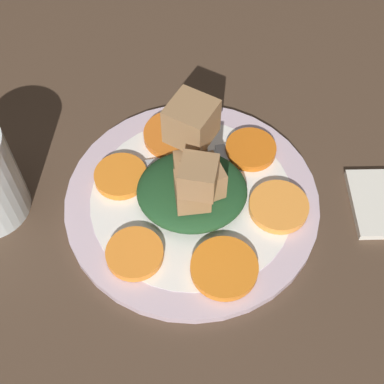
{
  "coord_description": "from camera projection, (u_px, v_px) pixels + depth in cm",
  "views": [
    {
      "loc": [
        0.68,
        30.87,
        50.15
      ],
      "look_at": [
        0.0,
        0.0,
        4.1
      ],
      "focal_mm": 50.0,
      "sensor_mm": 36.0,
      "label": 1
    }
  ],
  "objects": [
    {
      "name": "carrot_slice_3",
      "position": [
        224.0,
        268.0,
        0.51
      ],
      "size": [
        6.56,
        6.56,
        0.91
      ],
      "primitive_type": "cylinder",
      "color": "orange",
      "rests_on": "plate"
    },
    {
      "name": "plate",
      "position": [
        192.0,
        200.0,
        0.57
      ],
      "size": [
        26.86,
        26.86,
        1.05
      ],
      "color": "silver",
      "rests_on": "table_slab"
    },
    {
      "name": "center_pile",
      "position": [
        193.0,
        179.0,
        0.53
      ],
      "size": [
        11.49,
        10.82,
        10.91
      ],
      "color": "#1E4723",
      "rests_on": "plate"
    },
    {
      "name": "carrot_slice_4",
      "position": [
        279.0,
        207.0,
        0.55
      ],
      "size": [
        6.18,
        6.18,
        0.91
      ],
      "primitive_type": "cylinder",
      "color": "#F99539",
      "rests_on": "plate"
    },
    {
      "name": "table_slab",
      "position": [
        192.0,
        208.0,
        0.58
      ],
      "size": [
        120.0,
        120.0,
        2.0
      ],
      "primitive_type": "cube",
      "color": "#4C3828",
      "rests_on": "ground"
    },
    {
      "name": "carrot_slice_2",
      "position": [
        135.0,
        253.0,
        0.52
      ],
      "size": [
        5.68,
        5.68,
        0.91
      ],
      "primitive_type": "cylinder",
      "color": "orange",
      "rests_on": "plate"
    },
    {
      "name": "carrot_slice_5",
      "position": [
        251.0,
        149.0,
        0.59
      ],
      "size": [
        5.63,
        5.63,
        0.91
      ],
      "primitive_type": "cylinder",
      "color": "orange",
      "rests_on": "plate"
    },
    {
      "name": "carrot_slice_0",
      "position": [
        173.0,
        135.0,
        0.6
      ],
      "size": [
        6.76,
        6.76,
        0.91
      ],
      "primitive_type": "cylinder",
      "color": "orange",
      "rests_on": "plate"
    },
    {
      "name": "carrot_slice_1",
      "position": [
        121.0,
        176.0,
        0.57
      ],
      "size": [
        5.68,
        5.68,
        0.91
      ],
      "primitive_type": "cylinder",
      "color": "orange",
      "rests_on": "plate"
    },
    {
      "name": "fork",
      "position": [
        195.0,
        158.0,
        0.59
      ],
      "size": [
        18.64,
        4.78,
        0.4
      ],
      "rotation": [
        0.0,
        0.0,
        0.17
      ],
      "color": "#B2B2B7",
      "rests_on": "plate"
    }
  ]
}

